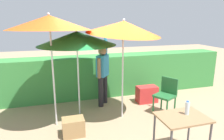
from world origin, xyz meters
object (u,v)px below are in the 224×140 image
(crate_cardboard, at_px, (73,127))
(umbrella_yellow, at_px, (49,23))
(cooler_box, at_px, (147,94))
(folding_table, at_px, (182,121))
(umbrella_rainbow, at_px, (77,38))
(person_vendor, at_px, (103,72))
(umbrella_orange, at_px, (124,28))
(chair_plastic, at_px, (166,93))
(bottle_water, at_px, (187,108))

(crate_cardboard, bearing_deg, umbrella_yellow, 120.87)
(cooler_box, xyz_separation_m, folding_table, (-0.51, -2.34, 0.42))
(folding_table, bearing_deg, umbrella_rainbow, 123.38)
(umbrella_rainbow, height_order, umbrella_yellow, umbrella_yellow)
(crate_cardboard, bearing_deg, person_vendor, 54.80)
(umbrella_orange, height_order, umbrella_yellow, umbrella_yellow)
(umbrella_rainbow, xyz_separation_m, umbrella_yellow, (-0.58, -0.42, 0.36))
(chair_plastic, relative_size, cooler_box, 1.55)
(umbrella_orange, bearing_deg, crate_cardboard, -157.99)
(umbrella_rainbow, height_order, umbrella_orange, umbrella_orange)
(umbrella_orange, xyz_separation_m, crate_cardboard, (-1.22, -0.49, -1.93))
(cooler_box, bearing_deg, bottle_water, -99.94)
(chair_plastic, bearing_deg, cooler_box, 101.20)
(umbrella_orange, bearing_deg, folding_table, -75.02)
(umbrella_rainbow, distance_m, bottle_water, 2.79)
(umbrella_rainbow, height_order, crate_cardboard, umbrella_rainbow)
(umbrella_orange, xyz_separation_m, cooler_box, (0.96, 0.67, -1.89))
(umbrella_rainbow, xyz_separation_m, person_vendor, (0.70, 0.38, -0.93))
(umbrella_rainbow, height_order, cooler_box, umbrella_rainbow)
(crate_cardboard, bearing_deg, umbrella_rainbow, 75.25)
(folding_table, relative_size, bottle_water, 3.33)
(umbrella_rainbow, distance_m, umbrella_yellow, 0.80)
(umbrella_orange, relative_size, cooler_box, 4.12)
(umbrella_rainbow, relative_size, bottle_water, 8.65)
(umbrella_orange, relative_size, umbrella_yellow, 0.98)
(umbrella_yellow, relative_size, cooler_box, 4.22)
(umbrella_orange, relative_size, bottle_water, 9.86)
(person_vendor, bearing_deg, umbrella_yellow, -147.66)
(umbrella_yellow, bearing_deg, umbrella_orange, -1.76)
(person_vendor, bearing_deg, chair_plastic, -34.35)
(umbrella_rainbow, xyz_separation_m, chair_plastic, (2.08, -0.56, -1.36))
(umbrella_yellow, bearing_deg, chair_plastic, -3.00)
(umbrella_yellow, distance_m, cooler_box, 3.27)
(person_vendor, distance_m, crate_cardboard, 1.81)
(umbrella_yellow, height_order, person_vendor, umbrella_yellow)
(cooler_box, xyz_separation_m, bottle_water, (-0.40, -2.29, 0.63))
(umbrella_yellow, xyz_separation_m, crate_cardboard, (0.32, -0.54, -2.05))
(umbrella_yellow, xyz_separation_m, chair_plastic, (2.66, -0.14, -1.72))
(person_vendor, bearing_deg, crate_cardboard, -125.20)
(person_vendor, distance_m, folding_table, 2.65)
(umbrella_yellow, bearing_deg, bottle_water, -38.51)
(chair_plastic, bearing_deg, folding_table, -112.74)
(umbrella_orange, bearing_deg, umbrella_yellow, 178.24)
(bottle_water, bearing_deg, umbrella_orange, 109.00)
(chair_plastic, bearing_deg, bottle_water, -109.75)
(umbrella_rainbow, relative_size, umbrella_yellow, 0.86)
(umbrella_rainbow, height_order, folding_table, umbrella_rainbow)
(chair_plastic, distance_m, bottle_water, 1.67)
(umbrella_orange, xyz_separation_m, umbrella_yellow, (-1.55, 0.05, 0.11))
(umbrella_orange, distance_m, folding_table, 2.27)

